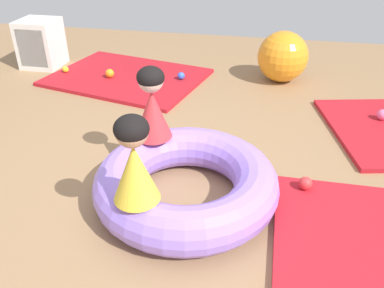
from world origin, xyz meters
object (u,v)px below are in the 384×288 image
(inflatable_cushion, at_px, (186,183))
(child_in_yellow, at_px, (134,160))
(play_ball_blue, at_px, (181,76))
(play_ball_orange, at_px, (110,73))
(child_in_red, at_px, (152,104))
(exercise_ball_large, at_px, (283,57))
(play_ball_yellow, at_px, (66,69))
(play_ball_pink, at_px, (382,115))
(storage_cube, at_px, (40,44))
(play_ball_red, at_px, (305,183))

(inflatable_cushion, relative_size, child_in_yellow, 2.34)
(play_ball_blue, bearing_deg, play_ball_orange, -172.63)
(child_in_red, relative_size, child_in_yellow, 1.00)
(inflatable_cushion, xyz_separation_m, child_in_yellow, (-0.20, -0.39, 0.40))
(inflatable_cushion, xyz_separation_m, exercise_ball_large, (0.60, 2.32, 0.13))
(play_ball_orange, bearing_deg, play_ball_yellow, 174.55)
(play_ball_yellow, xyz_separation_m, play_ball_orange, (0.57, -0.05, 0.01))
(inflatable_cushion, relative_size, play_ball_pink, 12.34)
(play_ball_yellow, xyz_separation_m, storage_cube, (-0.42, 0.24, 0.20))
(child_in_red, relative_size, play_ball_red, 5.62)
(inflatable_cushion, height_order, play_ball_red, inflatable_cushion)
(play_ball_red, xyz_separation_m, storage_cube, (-3.05, 2.00, 0.19))
(child_in_red, relative_size, play_ball_yellow, 7.19)
(child_in_red, xyz_separation_m, exercise_ball_large, (0.90, 2.01, -0.27))
(play_ball_yellow, xyz_separation_m, play_ball_blue, (1.37, 0.05, 0.00))
(storage_cube, bearing_deg, inflatable_cushion, -44.47)
(child_in_yellow, distance_m, play_ball_orange, 2.60)
(inflatable_cushion, xyz_separation_m, play_ball_yellow, (-1.85, 1.99, -0.07))
(inflatable_cushion, distance_m, play_ball_orange, 2.32)
(storage_cube, bearing_deg, child_in_red, -44.21)
(inflatable_cushion, height_order, storage_cube, storage_cube)
(inflatable_cushion, relative_size, play_ball_red, 13.14)
(play_ball_yellow, relative_size, play_ball_red, 0.78)
(play_ball_red, xyz_separation_m, play_ball_orange, (-2.07, 1.70, 0.00))
(inflatable_cushion, relative_size, child_in_red, 2.34)
(inflatable_cushion, relative_size, play_ball_blue, 14.98)
(play_ball_yellow, bearing_deg, inflatable_cushion, -47.00)
(child_in_red, height_order, play_ball_orange, child_in_red)
(play_ball_pink, bearing_deg, storage_cube, 168.07)
(play_ball_pink, bearing_deg, play_ball_blue, 163.13)
(child_in_red, bearing_deg, exercise_ball_large, 70.28)
(child_in_red, distance_m, exercise_ball_large, 2.22)
(play_ball_pink, relative_size, play_ball_yellow, 1.36)
(play_ball_red, distance_m, play_ball_orange, 2.68)
(play_ball_orange, relative_size, play_ball_blue, 1.22)
(play_ball_yellow, bearing_deg, storage_cube, 149.88)
(exercise_ball_large, bearing_deg, storage_cube, -178.17)
(exercise_ball_large, bearing_deg, child_in_yellow, -106.44)
(play_ball_orange, bearing_deg, child_in_yellow, -64.85)
(child_in_yellow, distance_m, play_ball_red, 1.25)
(play_ball_blue, bearing_deg, storage_cube, 173.81)
(play_ball_red, bearing_deg, exercise_ball_large, 94.94)
(play_ball_orange, relative_size, exercise_ball_large, 0.18)
(play_ball_red, relative_size, exercise_ball_large, 0.17)
(play_ball_pink, xyz_separation_m, storage_cube, (-3.78, 0.80, 0.19))
(inflatable_cushion, relative_size, storage_cube, 2.17)
(inflatable_cushion, height_order, child_in_yellow, child_in_yellow)
(child_in_red, height_order, exercise_ball_large, child_in_red)
(child_in_red, xyz_separation_m, play_ball_orange, (-0.99, 1.62, -0.46))
(exercise_ball_large, distance_m, storage_cube, 2.88)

